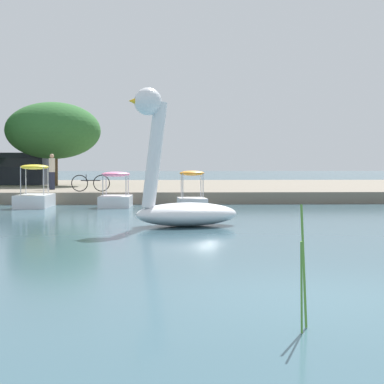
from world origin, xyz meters
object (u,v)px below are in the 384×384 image
Objects in this scene: swan_boat at (179,194)px; bicycle_parked at (91,183)px; pedal_boat_yellow at (35,196)px; tree_sapling_by_fence at (53,131)px; pedal_boat_orange at (192,196)px; pedal_boat_pink at (116,195)px; parked_van at (10,168)px; person_on_path at (52,171)px.

swan_boat is 2.17× the size of bicycle_parked.
tree_sapling_by_fence reaches higher than pedal_boat_yellow.
pedal_boat_pink is at bearing 176.19° from pedal_boat_orange.
pedal_boat_orange is at bearing -51.84° from parked_van.
pedal_boat_yellow reaches higher than bicycle_parked.
pedal_boat_pink is 1.24× the size of bicycle_parked.
swan_boat is 1.55× the size of pedal_boat_yellow.
swan_boat reaches higher than pedal_boat_pink.
person_on_path is (-0.25, 5.07, 0.96)m from pedal_boat_yellow.
pedal_boat_pink is at bearing -60.45° from parked_van.
swan_boat is at bearing -71.16° from bicycle_parked.
pedal_boat_yellow is (-3.18, -0.14, -0.01)m from pedal_boat_pink.
swan_boat is at bearing -65.33° from parked_van.
pedal_boat_yellow is at bearing 179.40° from pedal_boat_orange.
pedal_boat_orange is 3.05m from pedal_boat_pink.
swan_boat reaches higher than bicycle_parked.
person_on_path reaches higher than pedal_boat_yellow.
bicycle_parked is at bearing 147.85° from pedal_boat_orange.
tree_sapling_by_fence is at bearing 99.73° from person_on_path.
pedal_boat_pink is 0.89× the size of pedal_boat_yellow.
parked_van is (-4.28, 13.30, 1.11)m from pedal_boat_yellow.
tree_sapling_by_fence reaches higher than parked_van.
swan_boat is 14.34m from person_on_path.
swan_boat is 2.03× the size of pedal_boat_orange.
tree_sapling_by_fence is 4.53× the size of person_on_path.
person_on_path is (-5.78, 13.12, 0.56)m from swan_boat.
pedal_boat_yellow is 0.31× the size of tree_sapling_by_fence.
parked_van reaches higher than person_on_path.
person_on_path is 9.16m from parked_van.
bicycle_parked is (-3.66, 10.72, 0.03)m from swan_boat.
pedal_boat_orange is 0.23× the size of tree_sapling_by_fence.
bicycle_parked is 0.37× the size of parked_van.
person_on_path is at bearing -80.27° from tree_sapling_by_fence.
bicycle_parked is at bearing -48.55° from person_on_path.
swan_boat is 11.32m from bicycle_parked.
person_on_path is (1.10, -6.41, -2.27)m from tree_sapling_by_fence.
swan_boat is 23.50m from parked_van.
swan_boat is at bearing -74.01° from pedal_boat_pink.
pedal_boat_orange is at bearing -38.44° from person_on_path.
pedal_boat_pink is 3.19m from pedal_boat_yellow.
parked_van reaches higher than pedal_boat_pink.
pedal_boat_orange is 5.16m from bicycle_parked.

